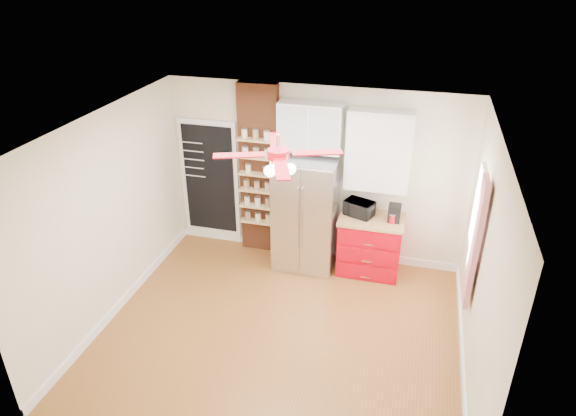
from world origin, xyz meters
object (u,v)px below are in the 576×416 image
(canister_left, at_px, (392,219))
(toaster_oven, at_px, (359,208))
(red_cabinet, at_px, (370,245))
(pantry_jar_oats, at_px, (248,169))
(ceiling_fan, at_px, (278,154))
(coffee_maker, at_px, (394,213))
(fridge, at_px, (306,213))

(canister_left, bearing_deg, toaster_oven, 167.05)
(red_cabinet, bearing_deg, pantry_jar_oats, 177.32)
(ceiling_fan, xyz_separation_m, pantry_jar_oats, (-0.98, 1.77, -0.99))
(pantry_jar_oats, bearing_deg, canister_left, -4.02)
(toaster_oven, relative_size, pantry_jar_oats, 3.13)
(red_cabinet, relative_size, coffee_maker, 3.72)
(red_cabinet, bearing_deg, ceiling_fan, -118.71)
(fridge, relative_size, pantry_jar_oats, 13.52)
(coffee_maker, bearing_deg, red_cabinet, -178.18)
(fridge, height_order, pantry_jar_oats, fridge)
(pantry_jar_oats, bearing_deg, fridge, -8.50)
(fridge, height_order, red_cabinet, fridge)
(canister_left, distance_m, pantry_jar_oats, 2.24)
(toaster_oven, bearing_deg, coffee_maker, 15.84)
(coffee_maker, relative_size, pantry_jar_oats, 1.95)
(coffee_maker, xyz_separation_m, pantry_jar_oats, (-2.21, 0.09, 0.41))
(canister_left, bearing_deg, fridge, 179.33)
(toaster_oven, bearing_deg, ceiling_fan, -91.69)
(coffee_maker, bearing_deg, pantry_jar_oats, 178.98)
(fridge, xyz_separation_m, pantry_jar_oats, (-0.93, 0.14, 0.56))
(coffee_maker, height_order, canister_left, coffee_maker)
(ceiling_fan, bearing_deg, canister_left, 53.22)
(ceiling_fan, height_order, coffee_maker, ceiling_fan)
(fridge, xyz_separation_m, canister_left, (1.26, -0.01, 0.09))
(red_cabinet, height_order, canister_left, canister_left)
(ceiling_fan, distance_m, coffee_maker, 2.51)
(ceiling_fan, bearing_deg, red_cabinet, 61.29)
(fridge, xyz_separation_m, toaster_oven, (0.77, 0.10, 0.14))
(toaster_oven, height_order, coffee_maker, coffee_maker)
(ceiling_fan, xyz_separation_m, coffee_maker, (1.23, 1.68, -1.40))
(fridge, distance_m, ceiling_fan, 2.25)
(ceiling_fan, height_order, toaster_oven, ceiling_fan)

